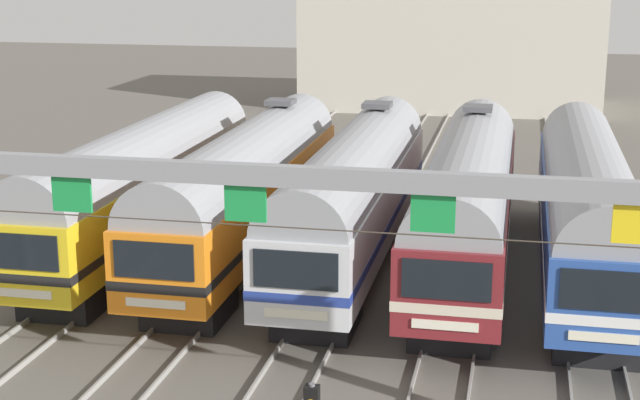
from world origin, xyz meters
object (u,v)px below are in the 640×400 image
(commuter_train_yellow, at_px, (143,180))
(commuter_train_blue, at_px, (587,202))
(catenary_gantry, at_px, (246,222))
(commuter_train_orange, at_px, (247,185))
(commuter_train_silver, at_px, (355,190))
(commuter_train_maroon, at_px, (468,196))

(commuter_train_yellow, height_order, commuter_train_blue, same)
(commuter_train_yellow, height_order, catenary_gantry, catenary_gantry)
(commuter_train_yellow, relative_size, commuter_train_blue, 1.00)
(commuter_train_orange, height_order, catenary_gantry, catenary_gantry)
(commuter_train_silver, distance_m, catenary_gantry, 13.74)
(commuter_train_maroon, distance_m, catenary_gantry, 14.28)
(commuter_train_orange, relative_size, commuter_train_maroon, 1.00)
(commuter_train_silver, bearing_deg, commuter_train_maroon, 0.00)
(commuter_train_yellow, bearing_deg, commuter_train_silver, 0.03)
(commuter_train_orange, bearing_deg, catenary_gantry, -73.81)
(commuter_train_orange, xyz_separation_m, commuter_train_blue, (11.76, -0.00, -0.00))
(commuter_train_orange, xyz_separation_m, commuter_train_maroon, (7.84, 0.00, 0.00))
(commuter_train_yellow, relative_size, commuter_train_silver, 1.00)
(commuter_train_silver, bearing_deg, catenary_gantry, -90.00)
(commuter_train_maroon, xyz_separation_m, catenary_gantry, (-3.92, -13.50, 2.54))
(commuter_train_orange, distance_m, commuter_train_blue, 11.76)
(commuter_train_maroon, xyz_separation_m, commuter_train_blue, (3.92, -0.00, -0.00))
(catenary_gantry, bearing_deg, commuter_train_orange, 106.19)
(commuter_train_yellow, xyz_separation_m, commuter_train_blue, (15.68, 0.00, 0.00))
(commuter_train_orange, distance_m, commuter_train_maroon, 7.84)
(commuter_train_blue, bearing_deg, commuter_train_maroon, 179.94)
(commuter_train_blue, bearing_deg, commuter_train_orange, 179.98)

